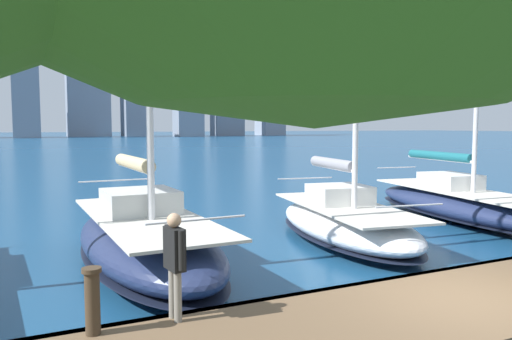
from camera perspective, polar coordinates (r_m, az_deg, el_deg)
name	(u,v)px	position (r m, az deg, el deg)	size (l,w,h in m)	color
ground_plane	(460,334)	(9.20, 22.24, -16.92)	(600.00, 600.00, 0.00)	navy
dock_pier	(456,299)	(9.08, 21.90, -13.56)	(28.00, 2.80, 0.60)	brown
city_skyline	(19,70)	(168.96, -25.44, 10.27)	(172.72, 22.31, 51.38)	#8C96A5
sailboat_teal	(458,202)	(19.55, 22.13, -3.41)	(3.98, 9.58, 11.01)	navy
sailboat_grey	(345,219)	(14.98, 10.14, -5.54)	(3.80, 7.36, 12.12)	white
sailboat_tan	(145,238)	(12.18, -12.53, -7.63)	(2.96, 7.77, 11.73)	navy
person_black_shirt	(175,256)	(7.30, -9.29, -9.66)	(0.23, 0.57, 1.56)	gray
mooring_post	(92,300)	(7.20, -18.20, -13.92)	(0.26, 0.26, 0.91)	#423323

